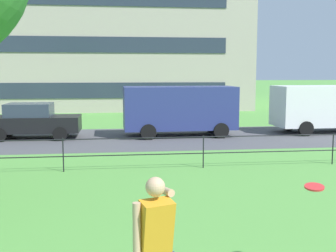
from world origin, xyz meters
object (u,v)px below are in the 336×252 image
at_px(person_thrower, 155,246).
at_px(panel_van_right, 180,108).
at_px(car_black_left, 32,121).
at_px(panel_van_far_right, 327,106).
at_px(frisbee, 314,187).

relative_size(person_thrower, panel_van_right, 0.35).
distance_m(car_black_left, panel_van_far_right, 13.65).
bearing_deg(car_black_left, panel_van_far_right, 0.78).
relative_size(frisbee, panel_van_far_right, 0.07).
height_order(frisbee, panel_van_far_right, panel_van_far_right).
distance_m(person_thrower, panel_van_far_right, 17.51).
relative_size(person_thrower, panel_van_far_right, 0.34).
height_order(car_black_left, panel_van_far_right, panel_van_far_right).
distance_m(frisbee, car_black_left, 14.94).
distance_m(person_thrower, panel_van_right, 14.62).
xyz_separation_m(frisbee, panel_van_far_right, (7.32, 13.72, -0.03)).
distance_m(frisbee, panel_van_right, 13.50).
bearing_deg(panel_van_right, person_thrower, -99.74).
relative_size(car_black_left, panel_van_far_right, 0.80).
height_order(person_thrower, car_black_left, person_thrower).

